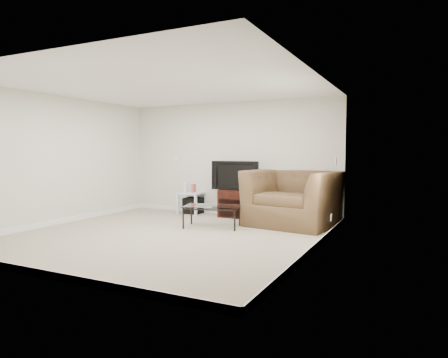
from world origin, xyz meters
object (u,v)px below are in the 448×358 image
at_px(side_table, 192,203).
at_px(subwoofer, 193,206).
at_px(coffee_table, 212,217).
at_px(tv_stand, 237,203).
at_px(television, 237,175).
at_px(recliner, 293,188).

height_order(side_table, subwoofer, side_table).
distance_m(side_table, coffee_table, 1.77).
bearing_deg(side_table, subwoofer, 35.12).
bearing_deg(tv_stand, television, -90.00).
bearing_deg(side_table, recliner, -8.89).
height_order(television, side_table, television).
xyz_separation_m(subwoofer, recliner, (2.46, -0.41, 0.54)).
height_order(tv_stand, television, television).
xyz_separation_m(tv_stand, television, (-0.00, -0.03, 0.61)).
relative_size(subwoofer, coffee_table, 0.36).
relative_size(tv_stand, recliner, 0.44).
distance_m(television, subwoofer, 1.33).
bearing_deg(subwoofer, side_table, -144.88).
height_order(subwoofer, recliner, recliner).
height_order(television, subwoofer, television).
relative_size(side_table, coffee_table, 0.49).
height_order(television, coffee_table, television).
relative_size(tv_stand, subwoofer, 1.92).
bearing_deg(television, tv_stand, 88.50).
bearing_deg(subwoofer, television, -2.62).
xyz_separation_m(tv_stand, subwoofer, (-1.11, 0.02, -0.13)).
distance_m(tv_stand, side_table, 1.14).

